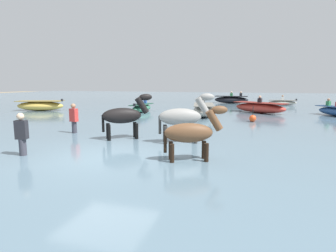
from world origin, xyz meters
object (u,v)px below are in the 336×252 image
(horse_trailing_grey, at_px, (182,118))
(boat_far_offshore, at_px, (282,102))
(boat_distant_west, at_px, (260,108))
(channel_buoy, at_px, (253,118))
(person_onlooker_right, at_px, (74,122))
(boat_mid_outer, at_px, (231,100))
(boat_distant_east, at_px, (40,106))
(horse_flank_black, at_px, (124,117))
(person_wading_close, at_px, (22,139))
(horse_lead_bay, at_px, (191,134))
(boat_near_starboard, at_px, (204,110))
(boat_mid_channel, at_px, (142,108))

(horse_trailing_grey, relative_size, boat_far_offshore, 0.83)
(boat_distant_west, bearing_deg, channel_buoy, -95.26)
(boat_distant_west, bearing_deg, person_onlooker_right, -125.53)
(boat_mid_outer, bearing_deg, boat_distant_east, -137.71)
(horse_trailing_grey, height_order, boat_mid_outer, horse_trailing_grey)
(boat_distant_west, bearing_deg, boat_distant_east, -168.92)
(boat_mid_outer, bearing_deg, horse_flank_black, -97.00)
(boat_distant_east, bearing_deg, person_wading_close, -51.09)
(person_onlooker_right, bearing_deg, boat_distant_east, 137.43)
(horse_lead_bay, xyz_separation_m, person_onlooker_right, (-5.54, 2.72, -0.24))
(horse_lead_bay, height_order, person_wading_close, horse_lead_bay)
(boat_mid_outer, xyz_separation_m, channel_buoy, (2.13, -13.82, -0.18))
(horse_flank_black, bearing_deg, boat_distant_west, 65.61)
(channel_buoy, bearing_deg, boat_distant_east, 173.18)
(horse_lead_bay, bearing_deg, person_onlooker_right, 153.85)
(horse_flank_black, height_order, channel_buoy, horse_flank_black)
(horse_lead_bay, height_order, horse_trailing_grey, horse_trailing_grey)
(boat_mid_outer, bearing_deg, channel_buoy, -81.24)
(horse_trailing_grey, relative_size, boat_mid_outer, 0.63)
(person_wading_close, distance_m, channel_buoy, 11.24)
(horse_trailing_grey, bearing_deg, boat_near_starboard, 94.27)
(horse_flank_black, relative_size, boat_mid_outer, 0.61)
(horse_lead_bay, xyz_separation_m, horse_flank_black, (-3.01, 2.20, 0.11))
(boat_distant_east, xyz_separation_m, person_wading_close, (8.97, -11.11, 0.10))
(boat_mid_channel, bearing_deg, horse_lead_bay, -62.22)
(horse_trailing_grey, height_order, boat_mid_channel, horse_trailing_grey)
(horse_trailing_grey, xyz_separation_m, person_wading_close, (-3.98, -3.06, -0.38))
(horse_flank_black, relative_size, person_wading_close, 1.27)
(boat_distant_east, relative_size, boat_mid_outer, 1.08)
(horse_trailing_grey, relative_size, person_onlooker_right, 1.30)
(horse_lead_bay, xyz_separation_m, boat_near_starboard, (-1.38, 10.30, -0.34))
(channel_buoy, bearing_deg, boat_mid_channel, 157.87)
(person_onlooker_right, bearing_deg, horse_flank_black, -11.52)
(boat_distant_west, height_order, person_wading_close, person_wading_close)
(horse_trailing_grey, xyz_separation_m, boat_distant_west, (2.81, 11.14, -0.49))
(channel_buoy, bearing_deg, boat_near_starboard, 147.45)
(horse_trailing_grey, bearing_deg, boat_mid_channel, 119.55)
(boat_distant_east, distance_m, person_wading_close, 14.28)
(boat_mid_channel, bearing_deg, horse_trailing_grey, -60.45)
(boat_mid_outer, height_order, person_wading_close, person_wading_close)
(horse_lead_bay, bearing_deg, horse_trailing_grey, 109.55)
(boat_distant_west, distance_m, channel_buoy, 4.94)
(horse_flank_black, relative_size, boat_mid_channel, 0.73)
(boat_near_starboard, bearing_deg, boat_far_offshore, 62.67)
(boat_far_offshore, relative_size, person_wading_close, 1.57)
(channel_buoy, bearing_deg, horse_flank_black, -126.50)
(horse_lead_bay, height_order, boat_near_starboard, horse_lead_bay)
(boat_distant_west, xyz_separation_m, boat_mid_outer, (-2.58, 8.90, 0.01))
(person_onlooker_right, bearing_deg, boat_far_offshore, 62.08)
(horse_lead_bay, height_order, boat_distant_west, horse_lead_bay)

